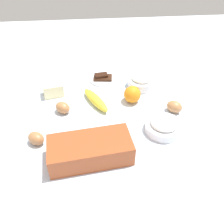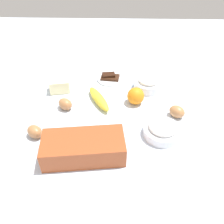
{
  "view_description": "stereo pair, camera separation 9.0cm",
  "coord_description": "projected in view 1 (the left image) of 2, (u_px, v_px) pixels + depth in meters",
  "views": [
    {
      "loc": [
        0.07,
        0.74,
        0.66
      ],
      "look_at": [
        0.0,
        0.0,
        0.04
      ],
      "focal_mm": 38.56,
      "sensor_mm": 36.0,
      "label": 1
    },
    {
      "loc": [
        -0.02,
        0.74,
        0.66
      ],
      "look_at": [
        0.0,
        0.0,
        0.04
      ],
      "focal_mm": 38.56,
      "sensor_mm": 36.0,
      "label": 2
    }
  ],
  "objects": [
    {
      "name": "orange_fruit",
      "position": [
        132.0,
        94.0,
        1.06
      ],
      "size": [
        0.08,
        0.08,
        0.08
      ],
      "primitive_type": "sphere",
      "color": "orange",
      "rests_on": "ground_plane"
    },
    {
      "name": "egg_loose",
      "position": [
        63.0,
        108.0,
        1.01
      ],
      "size": [
        0.08,
        0.08,
        0.05
      ],
      "primitive_type": "ellipsoid",
      "rotation": [
        0.0,
        1.57,
        5.65
      ],
      "color": "#AD7546",
      "rests_on": "ground_plane"
    },
    {
      "name": "butter_block",
      "position": [
        53.0,
        89.0,
        1.11
      ],
      "size": [
        0.1,
        0.08,
        0.06
      ],
      "primitive_type": "cube",
      "rotation": [
        0.0,
        0.0,
        0.19
      ],
      "color": "#F4EDB2",
      "rests_on": "ground_plane"
    },
    {
      "name": "sugar_bowl",
      "position": [
        164.0,
        125.0,
        0.93
      ],
      "size": [
        0.14,
        0.14,
        0.06
      ],
      "color": "white",
      "rests_on": "ground_plane"
    },
    {
      "name": "egg_near_butter",
      "position": [
        36.0,
        138.0,
        0.88
      ],
      "size": [
        0.08,
        0.08,
        0.05
      ],
      "primitive_type": "ellipsoid",
      "rotation": [
        0.0,
        1.57,
        5.66
      ],
      "color": "#A77044",
      "rests_on": "ground_plane"
    },
    {
      "name": "chocolate_plate",
      "position": [
        103.0,
        79.0,
        1.21
      ],
      "size": [
        0.13,
        0.13,
        0.03
      ],
      "color": "white",
      "rests_on": "ground_plane"
    },
    {
      "name": "flour_bowl",
      "position": [
        141.0,
        81.0,
        1.16
      ],
      "size": [
        0.13,
        0.13,
        0.07
      ],
      "color": "white",
      "rests_on": "ground_plane"
    },
    {
      "name": "ground_plane",
      "position": [
        112.0,
        121.0,
        1.0
      ],
      "size": [
        2.4,
        2.4,
        0.02
      ],
      "primitive_type": "cube",
      "color": "silver"
    },
    {
      "name": "banana",
      "position": [
        96.0,
        100.0,
        1.06
      ],
      "size": [
        0.13,
        0.19,
        0.04
      ],
      "primitive_type": "ellipsoid",
      "rotation": [
        0.0,
        0.0,
        5.19
      ],
      "color": "yellow",
      "rests_on": "ground_plane"
    },
    {
      "name": "loaf_pan",
      "position": [
        90.0,
        150.0,
        0.81
      ],
      "size": [
        0.29,
        0.16,
        0.08
      ],
      "rotation": [
        0.0,
        0.0,
        0.12
      ],
      "color": "#9E4723",
      "rests_on": "ground_plane"
    },
    {
      "name": "egg_beside_bowl",
      "position": [
        174.0,
        107.0,
        1.02
      ],
      "size": [
        0.08,
        0.08,
        0.05
      ],
      "primitive_type": "ellipsoid",
      "rotation": [
        0.0,
        1.57,
        2.48
      ],
      "color": "#B47A49",
      "rests_on": "ground_plane"
    }
  ]
}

